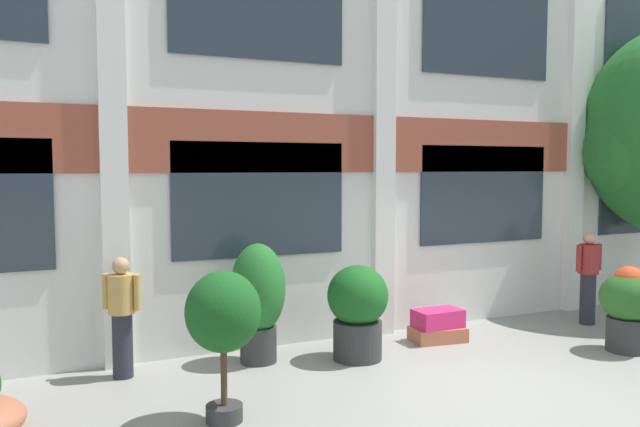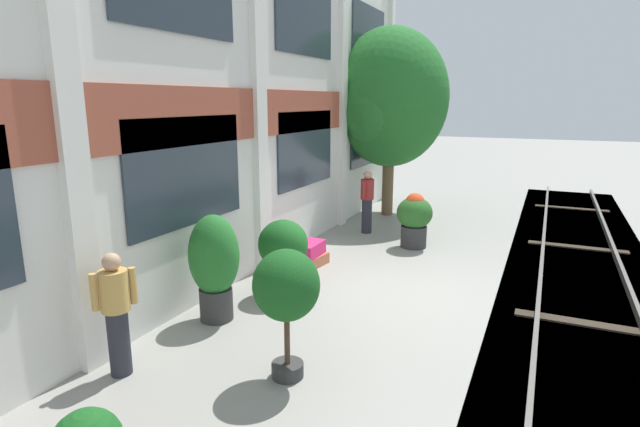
{
  "view_description": "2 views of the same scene",
  "coord_description": "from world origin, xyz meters",
  "views": [
    {
      "loc": [
        -5.13,
        -6.05,
        2.74
      ],
      "look_at": [
        -1.44,
        2.0,
        2.07
      ],
      "focal_mm": 35.0,
      "sensor_mm": 36.0,
      "label": 1
    },
    {
      "loc": [
        -8.25,
        -2.39,
        3.34
      ],
      "look_at": [
        -1.09,
        0.91,
        1.55
      ],
      "focal_mm": 28.0,
      "sensor_mm": 36.0,
      "label": 2
    }
  ],
  "objects": [
    {
      "name": "potted_plant_tall_urn",
      "position": [
        -3.35,
        0.31,
        1.14
      ],
      "size": [
        0.81,
        0.81,
        1.63
      ],
      "color": "#333333",
      "rests_on": "ground"
    },
    {
      "name": "potted_plant_square_trough",
      "position": [
        0.56,
        1.92,
        0.24
      ],
      "size": [
        0.89,
        0.61,
        0.5
      ],
      "color": "#B76647",
      "rests_on": "ground"
    },
    {
      "name": "rail_tracks",
      "position": [
        -0.0,
        -3.17,
        -0.13
      ],
      "size": [
        24.64,
        2.8,
        0.43
      ],
      "color": "#423F3A",
      "rests_on": "ground"
    },
    {
      "name": "resident_by_doorway",
      "position": [
        3.57,
        1.73,
        0.87
      ],
      "size": [
        0.53,
        0.34,
        1.62
      ],
      "rotation": [
        0.0,
        0.0,
        -1.65
      ],
      "color": "#282833",
      "rests_on": "ground"
    },
    {
      "name": "ground_plane",
      "position": [
        0.0,
        0.0,
        0.0
      ],
      "size": [
        80.0,
        80.0,
        0.0
      ],
      "primitive_type": "plane",
      "color": "gray"
    },
    {
      "name": "potted_plant_glazed_jar",
      "position": [
        -2.34,
        2.11,
        0.97
      ],
      "size": [
        0.77,
        0.77,
        1.67
      ],
      "color": "#333333",
      "rests_on": "ground"
    },
    {
      "name": "potted_plant_stone_basin",
      "position": [
        2.81,
        0.31,
        0.71
      ],
      "size": [
        0.82,
        0.82,
        1.28
      ],
      "color": "#333333",
      "rests_on": "ground"
    },
    {
      "name": "broadleaf_tree",
      "position": [
        5.83,
        1.89,
        3.32
      ],
      "size": [
        3.45,
        3.29,
        5.37
      ],
      "color": "brown",
      "rests_on": "ground"
    },
    {
      "name": "resident_watching_tracks",
      "position": [
        -4.16,
        2.23,
        0.84
      ],
      "size": [
        0.45,
        0.34,
        1.57
      ],
      "rotation": [
        0.0,
        0.0,
        -2.18
      ],
      "color": "#282833",
      "rests_on": "ground"
    },
    {
      "name": "apartment_facade",
      "position": [
        0.0,
        2.97,
        4.29
      ],
      "size": [
        17.0,
        0.64,
        8.63
      ],
      "color": "silver",
      "rests_on": "ground"
    },
    {
      "name": "potted_plant_fluted_column",
      "position": [
        -1.02,
        1.64,
        0.73
      ],
      "size": [
        0.87,
        0.87,
        1.35
      ],
      "color": "#333333",
      "rests_on": "ground"
    }
  ]
}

